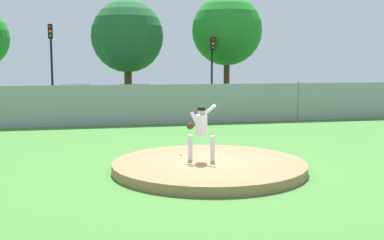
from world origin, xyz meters
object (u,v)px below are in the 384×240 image
Objects in this scene: parked_car_red at (222,100)px; traffic_light_far at (212,59)px; parked_car_slate at (265,99)px; parked_car_teal at (76,102)px; parked_car_charcoal at (307,99)px; baseball at (181,154)px; traffic_light_near at (51,52)px; traffic_cone_orange at (7,117)px; pitcher_youth at (201,128)px; parked_car_silver at (135,101)px.

traffic_light_far is at bearing 82.42° from parked_car_red.
parked_car_teal is at bearing 179.27° from parked_car_slate.
parked_car_red is 0.96× the size of parked_car_charcoal.
traffic_light_far is (5.67, 18.07, 2.95)m from baseball.
parked_car_red reaches higher than parked_car_charcoal.
traffic_light_near is (-1.56, 4.26, 2.80)m from parked_car_teal.
traffic_cone_orange is at bearing -170.89° from parked_car_red.
parked_car_charcoal is 0.97× the size of traffic_light_far.
parked_car_charcoal is at bearing 54.53° from pitcher_youth.
parked_car_slate is at bearing -7.85° from parked_car_red.
parked_car_charcoal reaches higher than baseball.
traffic_light_far reaches higher than parked_car_charcoal.
traffic_light_near is (-10.00, 4.04, 2.85)m from parked_car_red.
pitcher_youth is 15.68m from parked_car_slate.
parked_car_slate is 5.91m from traffic_light_far.
parked_car_teal is 13.83m from parked_car_charcoal.
parked_car_silver is (-7.77, 0.30, 0.01)m from parked_car_slate.
baseball is 13.37m from parked_car_silver.
baseball is at bearing -128.26° from parked_car_charcoal.
parked_car_silver is at bearing 90.48° from baseball.
traffic_light_near is 1.14× the size of traffic_light_far.
parked_car_slate is 1.01× the size of traffic_light_far.
traffic_light_far is at bearing 72.59° from baseball.
parked_car_charcoal is (5.39, -0.19, -0.03)m from parked_car_red.
parked_car_red is (5.05, 13.42, 0.50)m from baseball.
parked_car_slate is 0.89× the size of traffic_light_near.
baseball is at bearing -75.59° from parked_car_teal.
parked_car_red is at bearing -97.58° from traffic_light_far.
traffic_light_far reaches higher than parked_car_slate.
parked_car_slate is 1.02× the size of parked_car_silver.
traffic_light_far is (12.40, 6.54, 2.98)m from traffic_cone_orange.
traffic_light_near is 10.65m from traffic_light_far.
traffic_cone_orange is at bearing -152.19° from traffic_light_far.
parked_car_teal is (-8.44, -0.22, 0.05)m from parked_car_red.
parked_car_red reaches higher than baseball.
parked_car_slate is 2.79m from parked_car_charcoal.
parked_car_charcoal is (13.83, 0.03, -0.08)m from parked_car_teal.
parked_car_teal is at bearing 26.62° from traffic_cone_orange.
parked_car_teal is (-3.39, 13.20, 0.54)m from baseball.
traffic_light_far is at bearing 28.25° from parked_car_teal.
baseball is 18.45m from traffic_light_near.
baseball is 0.02× the size of parked_car_slate.
parked_car_silver is 1.03× the size of parked_car_teal.
parked_car_slate is (7.25, 13.90, -0.35)m from pitcher_youth.
parked_car_silver is 1.03× the size of parked_car_charcoal.
parked_car_teal is 10.56m from traffic_light_far.
traffic_light_near is (-12.61, 4.40, 2.82)m from parked_car_slate.
baseball is 19.17m from traffic_light_far.
traffic_light_far is at bearing 111.63° from parked_car_slate.
traffic_light_near is at bearing 164.65° from parked_car_charcoal.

